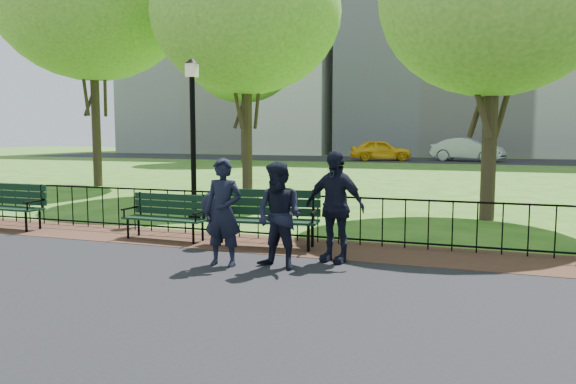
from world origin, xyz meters
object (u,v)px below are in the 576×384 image
(park_bench_left_b, at_px, (8,201))
(park_bench_main, at_px, (243,209))
(person_left, at_px, (223,212))
(person_right, at_px, (334,206))
(park_bench_left_a, at_px, (167,212))
(tree_near_w, at_px, (246,13))
(person_mid, at_px, (279,216))
(sedan_silver, at_px, (468,150))
(tree_far_w, at_px, (243,55))
(lamppost, at_px, (193,132))
(taxi, at_px, (381,150))

(park_bench_left_b, bearing_deg, park_bench_main, 0.11)
(park_bench_main, relative_size, person_left, 1.28)
(person_right, bearing_deg, person_left, -136.13)
(park_bench_left_a, bearing_deg, tree_near_w, 104.30)
(park_bench_main, height_order, park_bench_left_b, park_bench_main)
(park_bench_left_a, height_order, person_mid, person_mid)
(person_mid, xyz_separation_m, sedan_silver, (1.49, 34.41, 0.03))
(tree_far_w, relative_size, person_right, 5.92)
(park_bench_left_a, relative_size, tree_far_w, 0.16)
(park_bench_left_a, height_order, tree_far_w, tree_far_w)
(sedan_silver, bearing_deg, lamppost, -175.46)
(tree_far_w, distance_m, person_right, 30.63)
(park_bench_left_a, xyz_separation_m, taxi, (-1.76, 32.04, 0.23))
(person_left, xyz_separation_m, person_right, (1.53, 0.83, 0.05))
(tree_near_w, height_order, person_mid, tree_near_w)
(lamppost, bearing_deg, person_mid, -47.39)
(lamppost, height_order, person_right, lamppost)
(sedan_silver, bearing_deg, tree_near_w, -178.94)
(tree_far_w, height_order, person_mid, tree_far_w)
(lamppost, bearing_deg, tree_near_w, 99.04)
(tree_far_w, bearing_deg, person_left, -66.38)
(person_left, bearing_deg, person_mid, 3.25)
(park_bench_left_b, distance_m, person_right, 7.44)
(person_left, relative_size, person_right, 0.94)
(person_left, height_order, taxi, person_left)
(park_bench_left_a, distance_m, person_right, 3.58)
(park_bench_main, xyz_separation_m, tree_near_w, (-3.25, 7.55, 5.11))
(person_right, bearing_deg, taxi, 114.35)
(sedan_silver, bearing_deg, taxi, 112.55)
(park_bench_left_a, bearing_deg, person_left, -36.66)
(lamppost, distance_m, person_right, 5.53)
(tree_far_w, bearing_deg, person_mid, -64.79)
(person_mid, relative_size, taxi, 0.36)
(park_bench_left_b, distance_m, person_left, 6.08)
(tree_near_w, relative_size, person_mid, 5.21)
(taxi, bearing_deg, park_bench_left_a, 165.35)
(tree_far_w, relative_size, sedan_silver, 2.06)
(park_bench_left_b, height_order, person_left, person_left)
(tree_far_w, bearing_deg, taxi, 36.05)
(tree_far_w, xyz_separation_m, sedan_silver, (14.41, 6.96, -6.38))
(taxi, bearing_deg, person_left, 168.52)
(taxi, bearing_deg, tree_far_w, 108.25)
(tree_far_w, bearing_deg, park_bench_main, -65.82)
(park_bench_left_a, relative_size, person_left, 1.02)
(park_bench_left_b, height_order, lamppost, lamppost)
(person_right, relative_size, taxi, 0.39)
(park_bench_main, distance_m, person_left, 1.48)
(person_right, bearing_deg, park_bench_main, 177.07)
(tree_near_w, xyz_separation_m, tree_far_w, (-8.48, 18.56, 1.43))
(lamppost, height_order, taxi, lamppost)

